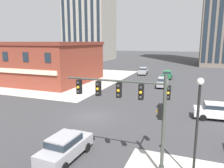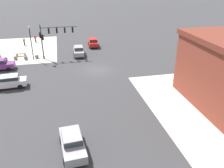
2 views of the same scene
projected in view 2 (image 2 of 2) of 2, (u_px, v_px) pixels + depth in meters
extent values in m
plane|color=#38383A|center=(96.00, 70.00, 36.36)|extent=(320.00, 320.00, 0.00)
cube|color=#B7B2A8|center=(5.00, 50.00, 46.06)|extent=(20.00, 19.00, 0.02)
cylinder|color=#383D38|center=(44.00, 57.00, 41.24)|extent=(0.32, 0.32, 0.50)
cylinder|color=#383D38|center=(42.00, 42.00, 40.09)|extent=(0.20, 0.20, 5.95)
cylinder|color=#383D38|center=(59.00, 27.00, 39.66)|extent=(6.17, 0.12, 0.12)
cylinder|color=#383D38|center=(40.00, 31.00, 38.39)|extent=(0.11, 1.80, 0.11)
cube|color=black|center=(49.00, 31.00, 39.55)|extent=(0.28, 0.28, 0.90)
sphere|color=#282828|center=(49.00, 29.00, 39.57)|extent=(0.18, 0.18, 0.18)
sphere|color=orange|center=(49.00, 31.00, 39.69)|extent=(0.18, 0.18, 0.18)
sphere|color=#282828|center=(49.00, 32.00, 39.81)|extent=(0.18, 0.18, 0.18)
cube|color=black|center=(57.00, 31.00, 39.81)|extent=(0.28, 0.28, 0.90)
sphere|color=#282828|center=(57.00, 29.00, 39.83)|extent=(0.18, 0.18, 0.18)
sphere|color=orange|center=(57.00, 30.00, 39.95)|extent=(0.18, 0.18, 0.18)
sphere|color=#282828|center=(57.00, 32.00, 40.07)|extent=(0.18, 0.18, 0.18)
cube|color=black|center=(65.00, 30.00, 40.07)|extent=(0.28, 0.28, 0.90)
sphere|color=#282828|center=(65.00, 28.00, 40.10)|extent=(0.18, 0.18, 0.18)
sphere|color=orange|center=(65.00, 30.00, 40.21)|extent=(0.18, 0.18, 0.18)
sphere|color=#282828|center=(65.00, 32.00, 40.33)|extent=(0.18, 0.18, 0.18)
cube|color=black|center=(73.00, 30.00, 40.34)|extent=(0.28, 0.28, 0.90)
sphere|color=#282828|center=(72.00, 28.00, 40.36)|extent=(0.18, 0.18, 0.18)
sphere|color=orange|center=(73.00, 30.00, 40.48)|extent=(0.18, 0.18, 0.18)
sphere|color=#282828|center=(73.00, 31.00, 40.60)|extent=(0.18, 0.18, 0.18)
cube|color=black|center=(43.00, 37.00, 39.77)|extent=(0.28, 0.28, 0.90)
sphere|color=#282828|center=(43.00, 36.00, 39.68)|extent=(0.18, 0.18, 0.18)
sphere|color=orange|center=(44.00, 37.00, 39.80)|extent=(0.18, 0.18, 0.18)
sphere|color=#282828|center=(44.00, 39.00, 39.92)|extent=(0.18, 0.18, 0.18)
cube|color=black|center=(40.00, 35.00, 37.91)|extent=(0.28, 0.28, 0.90)
sphere|color=#282828|center=(40.00, 33.00, 37.93)|extent=(0.18, 0.18, 0.18)
sphere|color=orange|center=(40.00, 35.00, 38.05)|extent=(0.18, 0.18, 0.18)
sphere|color=#282828|center=(40.00, 37.00, 38.17)|extent=(0.18, 0.18, 0.18)
sphere|color=gray|center=(37.00, 56.00, 41.35)|extent=(0.68, 0.68, 0.68)
sphere|color=gray|center=(26.00, 58.00, 40.68)|extent=(0.68, 0.68, 0.68)
sphere|color=gray|center=(15.00, 58.00, 40.64)|extent=(0.68, 0.68, 0.68)
sphere|color=gray|center=(6.00, 59.00, 40.17)|extent=(0.68, 0.68, 0.68)
cube|color=#8E6B4C|center=(21.00, 54.00, 42.52)|extent=(1.81, 0.53, 0.10)
cube|color=gray|center=(25.00, 55.00, 42.78)|extent=(0.25, 0.41, 0.39)
cube|color=gray|center=(17.00, 55.00, 42.47)|extent=(0.25, 0.41, 0.39)
cube|color=gray|center=(0.00, 56.00, 42.12)|extent=(0.25, 0.41, 0.39)
cylinder|color=#333333|center=(25.00, 43.00, 49.06)|extent=(0.13, 0.13, 0.79)
cylinder|color=#333333|center=(24.00, 44.00, 48.92)|extent=(0.13, 0.13, 0.79)
cube|color=green|center=(24.00, 40.00, 48.70)|extent=(0.37, 0.39, 0.56)
cylinder|color=green|center=(25.00, 40.00, 48.88)|extent=(0.09, 0.09, 0.53)
cylinder|color=green|center=(23.00, 41.00, 48.51)|extent=(0.09, 0.09, 0.53)
sphere|color=tan|center=(24.00, 38.00, 48.53)|extent=(0.21, 0.21, 0.21)
cylinder|color=black|center=(36.00, 40.00, 51.26)|extent=(0.13, 0.13, 0.84)
cylinder|color=black|center=(35.00, 41.00, 51.14)|extent=(0.13, 0.13, 0.84)
cube|color=red|center=(35.00, 37.00, 50.90)|extent=(0.39, 0.37, 0.59)
cylinder|color=red|center=(36.00, 37.00, 51.05)|extent=(0.09, 0.09, 0.56)
cylinder|color=red|center=(34.00, 37.00, 50.73)|extent=(0.09, 0.09, 0.56)
sphere|color=brown|center=(35.00, 35.00, 50.71)|extent=(0.23, 0.23, 0.23)
cylinder|color=black|center=(31.00, 44.00, 39.78)|extent=(0.14, 0.14, 5.49)
sphere|color=white|center=(29.00, 27.00, 38.55)|extent=(0.36, 0.36, 0.36)
cube|color=red|center=(93.00, 43.00, 48.29)|extent=(1.97, 4.48, 0.76)
cube|color=red|center=(93.00, 40.00, 47.86)|extent=(1.60, 2.18, 0.60)
cube|color=#232D38|center=(93.00, 40.00, 47.86)|extent=(1.63, 2.27, 0.40)
cylinder|color=black|center=(89.00, 43.00, 49.54)|extent=(0.25, 0.65, 0.64)
cylinder|color=black|center=(96.00, 43.00, 49.79)|extent=(0.25, 0.65, 0.64)
cylinder|color=black|center=(90.00, 47.00, 47.10)|extent=(0.25, 0.65, 0.64)
cylinder|color=black|center=(98.00, 46.00, 47.36)|extent=(0.25, 0.65, 0.64)
cube|color=#99999E|center=(72.00, 145.00, 19.26)|extent=(2.10, 4.53, 0.76)
cube|color=#99999E|center=(72.00, 137.00, 19.10)|extent=(1.66, 2.22, 0.60)
cube|color=#232D38|center=(72.00, 137.00, 19.10)|extent=(1.70, 2.31, 0.40)
cylinder|color=black|center=(86.00, 157.00, 18.46)|extent=(0.27, 0.66, 0.64)
cylinder|color=black|center=(65.00, 162.00, 18.01)|extent=(0.27, 0.66, 0.64)
cylinder|color=black|center=(80.00, 137.00, 20.82)|extent=(0.27, 0.66, 0.64)
cylinder|color=black|center=(61.00, 140.00, 20.38)|extent=(0.27, 0.66, 0.64)
cube|color=silver|center=(9.00, 83.00, 30.35)|extent=(4.51, 2.05, 0.76)
cube|color=silver|center=(9.00, 78.00, 30.10)|extent=(2.21, 1.64, 0.60)
cube|color=#232D38|center=(9.00, 78.00, 30.10)|extent=(2.30, 1.68, 0.40)
cylinder|color=black|center=(20.00, 87.00, 30.13)|extent=(0.65, 0.26, 0.64)
cylinder|color=black|center=(21.00, 82.00, 31.58)|extent=(0.65, 0.26, 0.64)
cube|color=#7A3389|center=(0.00, 66.00, 36.15)|extent=(4.42, 1.80, 0.76)
cylinder|color=black|center=(10.00, 65.00, 37.30)|extent=(0.64, 0.23, 0.64)
cylinder|color=black|center=(8.00, 69.00, 35.82)|extent=(0.64, 0.23, 0.64)
cube|color=#99999E|center=(79.00, 52.00, 42.75)|extent=(1.98, 4.48, 0.76)
cube|color=#99999E|center=(78.00, 48.00, 42.59)|extent=(1.60, 2.18, 0.60)
cube|color=#232D38|center=(78.00, 48.00, 42.59)|extent=(1.64, 2.27, 0.40)
cylinder|color=black|center=(84.00, 56.00, 41.81)|extent=(0.25, 0.65, 0.64)
cylinder|color=black|center=(74.00, 56.00, 41.56)|extent=(0.25, 0.65, 0.64)
cylinder|color=black|center=(83.00, 51.00, 44.25)|extent=(0.25, 0.65, 0.64)
cylinder|color=black|center=(74.00, 52.00, 44.00)|extent=(0.25, 0.65, 0.64)
cube|color=#1E2833|center=(222.00, 45.00, 30.06)|extent=(1.10, 0.08, 1.50)
cube|color=#1E2833|center=(192.00, 47.00, 29.24)|extent=(1.10, 0.08, 1.50)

